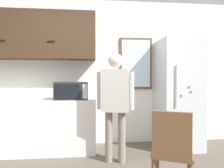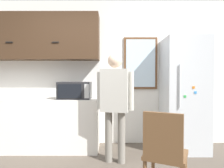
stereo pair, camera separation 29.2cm
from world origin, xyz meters
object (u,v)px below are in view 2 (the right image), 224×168
(person, at_px, (115,97))
(refrigerator, at_px, (184,94))
(chair, at_px, (165,151))
(microwave, at_px, (75,90))

(person, distance_m, refrigerator, 1.30)
(refrigerator, relative_size, chair, 2.11)
(person, bearing_deg, chair, -48.14)
(person, distance_m, chair, 1.14)
(refrigerator, distance_m, chair, 1.66)
(microwave, xyz_separation_m, chair, (1.16, -1.39, -0.53))
(person, relative_size, chair, 1.76)
(microwave, relative_size, chair, 0.59)
(microwave, distance_m, chair, 1.89)
(person, bearing_deg, microwave, 158.83)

